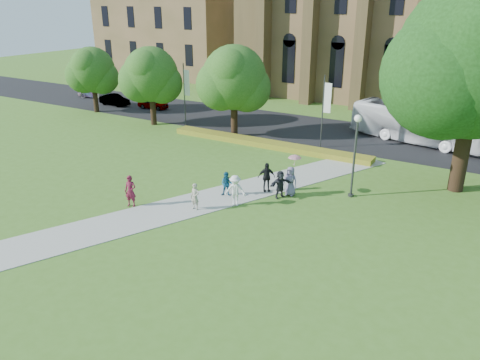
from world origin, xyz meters
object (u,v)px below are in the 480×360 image
Objects in this scene: tour_coach at (418,124)px; pedestrian_0 at (130,191)px; car_0 at (153,103)px; car_2 at (95,92)px; streetlamp at (355,146)px; large_tree at (479,58)px; car_1 at (115,100)px.

tour_coach is 25.49m from pedestrian_0.
car_2 is (-10.42, 1.20, 0.03)m from car_0.
pedestrian_0 is at bearing -143.71° from car_2.
tour_coach reaches higher than car_2.
tour_coach is 3.22× the size of car_0.
car_2 reaches higher than car_0.
streetlamp reaches higher than car_0.
pedestrian_0 reaches higher than car_0.
streetlamp is 8.73m from large_tree.
tour_coach is at bearing 114.55° from large_tree.
car_2 is (-38.59, -0.30, -0.97)m from tour_coach.
large_tree is at bearing -109.16° from car_0.
car_1 is at bearing 96.03° from car_0.
car_1 is 0.87× the size of car_2.
streetlamp reaches higher than tour_coach.
streetlamp is 13.78m from pedestrian_0.
pedestrian_0 is (-11.81, -22.57, -0.63)m from tour_coach.
tour_coach is 33.24m from car_1.
large_tree reaches higher than tour_coach.
car_1 is (-33.13, -2.45, -0.97)m from tour_coach.
pedestrian_0 is (26.77, -22.27, 0.34)m from car_2.
large_tree is at bearing 19.49° from pedestrian_0.
pedestrian_0 reaches higher than car_1.
car_1 is (-32.13, 11.90, -2.64)m from streetlamp.
large_tree reaches higher than car_0.
tour_coach is at bearing -103.51° from car_2.
car_2 is at bearing 121.78° from pedestrian_0.
large_tree is at bearing -98.76° from car_1.
streetlamp is 14.48m from tour_coach.
pedestrian_0 is at bearing 166.15° from tour_coach.
car_0 is 10.49m from car_2.
streetlamp is at bearing -140.71° from large_tree.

